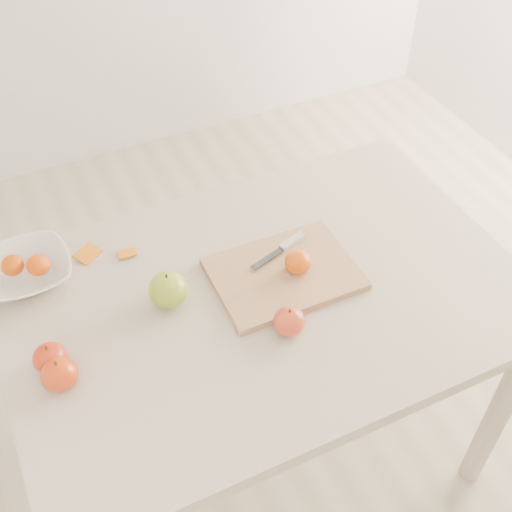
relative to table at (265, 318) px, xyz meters
name	(u,v)px	position (x,y,z in m)	size (l,w,h in m)	color
ground	(263,449)	(0.00, 0.00, -0.65)	(3.50, 3.50, 0.00)	#C6B293
table	(265,318)	(0.00, 0.00, 0.00)	(1.20, 0.80, 0.75)	beige
cutting_board	(284,274)	(0.06, 0.02, 0.11)	(0.34, 0.25, 0.02)	#AB8155
board_tangerine	(298,262)	(0.09, 0.01, 0.14)	(0.06, 0.06, 0.05)	#E94208
fruit_bowl	(26,271)	(-0.49, 0.27, 0.12)	(0.21, 0.21, 0.05)	white
bowl_tangerine_near	(12,265)	(-0.52, 0.28, 0.15)	(0.05, 0.05, 0.05)	#CF3E07
bowl_tangerine_far	(38,265)	(-0.46, 0.26, 0.15)	(0.06, 0.06, 0.05)	#CD4007
orange_peel_a	(88,255)	(-0.34, 0.29, 0.10)	(0.06, 0.04, 0.00)	orange
orange_peel_b	(127,254)	(-0.26, 0.25, 0.10)	(0.04, 0.04, 0.00)	orange
paring_knife	(288,244)	(0.11, 0.09, 0.12)	(0.17, 0.07, 0.01)	silver
apple_green	(168,290)	(-0.21, 0.06, 0.14)	(0.09, 0.09, 0.08)	olive
apple_red_e	(289,321)	(0.00, -0.13, 0.13)	(0.07, 0.07, 0.06)	#A60911
apple_red_d	(60,374)	(-0.49, -0.05, 0.13)	(0.07, 0.07, 0.07)	#990108
apple_red_b	(50,358)	(-0.50, 0.00, 0.13)	(0.07, 0.07, 0.06)	maroon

